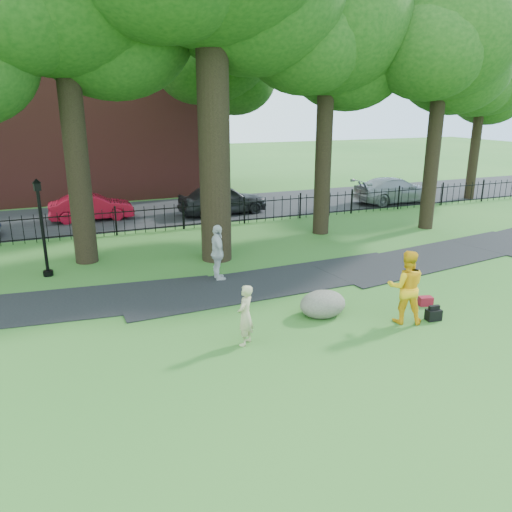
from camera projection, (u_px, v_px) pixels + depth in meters
name	position (u px, v px, depth m)	size (l,w,h in m)	color
ground	(303.00, 337.00, 12.37)	(120.00, 120.00, 0.00)	#2C6423
footpath	(276.00, 282.00, 16.19)	(36.00, 2.60, 0.03)	black
street	(165.00, 212.00, 26.55)	(80.00, 7.00, 0.02)	black
iron_fence	(183.00, 216.00, 22.83)	(44.00, 0.04, 1.20)	black
brick_building	(67.00, 96.00, 30.43)	(18.00, 8.00, 12.00)	maroon
tree_row	(213.00, 26.00, 17.61)	(26.82, 7.96, 12.42)	black
woman	(245.00, 315.00, 11.79)	(0.55, 0.36, 1.50)	tan
man	(406.00, 287.00, 12.95)	(0.95, 0.74, 1.96)	#F4AD14
pedestrian	(218.00, 253.00, 16.09)	(1.09, 0.45, 1.85)	silver
boulder	(323.00, 302.00, 13.54)	(1.30, 0.98, 0.76)	#656054
lamppost	(43.00, 229.00, 16.30)	(0.32, 0.32, 3.27)	black
backpack	(433.00, 315.00, 13.30)	(0.40, 0.25, 0.30)	black
red_bag	(426.00, 301.00, 14.27)	(0.38, 0.24, 0.26)	maroon
red_sedan	(91.00, 207.00, 24.56)	(1.39, 3.99, 1.31)	#AE0D23
grey_car	(223.00, 199.00, 25.92)	(1.85, 4.59, 1.57)	black
silver_car	(395.00, 190.00, 28.95)	(2.04, 5.01, 1.46)	gray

